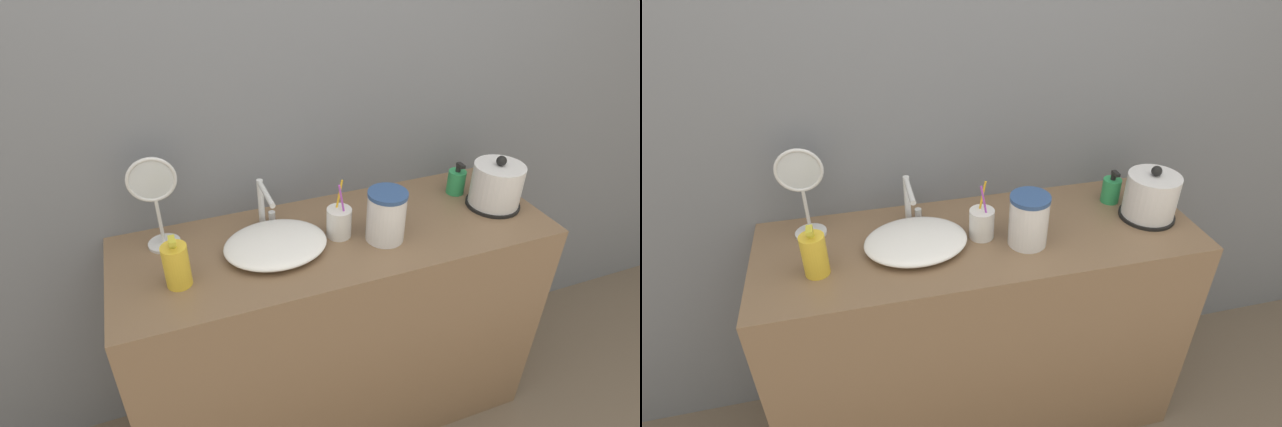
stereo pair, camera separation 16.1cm
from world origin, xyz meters
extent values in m
cube|color=slate|center=(0.00, 0.53, 1.30)|extent=(6.00, 0.04, 2.60)
cube|color=brown|center=(0.00, 0.26, 0.45)|extent=(1.49, 0.51, 0.90)
ellipsoid|color=white|center=(-0.22, 0.25, 0.93)|extent=(0.34, 0.27, 0.05)
cylinder|color=silver|center=(-0.22, 0.41, 0.99)|extent=(0.02, 0.02, 0.17)
cylinder|color=silver|center=(-0.22, 0.33, 1.07)|extent=(0.02, 0.16, 0.02)
cylinder|color=silver|center=(-0.19, 0.41, 0.92)|extent=(0.02, 0.02, 0.04)
cylinder|color=black|center=(0.61, 0.23, 0.91)|extent=(0.19, 0.19, 0.01)
cylinder|color=silver|center=(0.61, 0.23, 0.99)|extent=(0.18, 0.18, 0.16)
sphere|color=black|center=(0.61, 0.23, 1.09)|extent=(0.04, 0.04, 0.04)
cylinder|color=silver|center=(0.00, 0.26, 0.95)|extent=(0.08, 0.08, 0.10)
cylinder|color=#B24CCC|center=(0.01, 0.24, 1.03)|extent=(0.04, 0.01, 0.16)
cylinder|color=yellow|center=(0.00, 0.27, 1.03)|extent=(0.03, 0.01, 0.16)
cylinder|color=#2D9956|center=(0.53, 0.36, 0.95)|extent=(0.07, 0.07, 0.09)
cylinder|color=black|center=(0.53, 0.36, 1.01)|extent=(0.02, 0.02, 0.02)
cube|color=black|center=(0.53, 0.35, 1.03)|extent=(0.02, 0.04, 0.01)
cylinder|color=gold|center=(-0.53, 0.19, 0.97)|extent=(0.08, 0.08, 0.14)
cylinder|color=gold|center=(-0.53, 0.19, 1.05)|extent=(0.02, 0.02, 0.02)
cube|color=gold|center=(-0.53, 0.17, 1.07)|extent=(0.02, 0.04, 0.01)
cylinder|color=silver|center=(-0.56, 0.40, 0.91)|extent=(0.10, 0.10, 0.01)
cylinder|color=silver|center=(-0.56, 0.40, 0.99)|extent=(0.01, 0.01, 0.16)
torus|color=silver|center=(-0.56, 0.40, 1.15)|extent=(0.15, 0.01, 0.15)
cylinder|color=silver|center=(-0.56, 0.40, 1.15)|extent=(0.13, 0.00, 0.13)
cylinder|color=silver|center=(0.14, 0.19, 0.98)|extent=(0.13, 0.13, 0.16)
cylinder|color=#2D4C84|center=(0.14, 0.19, 1.07)|extent=(0.13, 0.13, 0.01)
camera|label=1|loc=(-0.54, -1.02, 1.87)|focal=28.00mm
camera|label=2|loc=(-0.39, -1.06, 1.87)|focal=28.00mm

